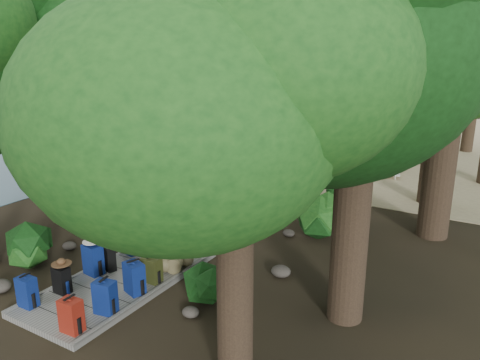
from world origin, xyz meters
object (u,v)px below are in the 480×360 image
Objects in this scene: backpack_left_c at (93,258)px; backpack_right_b at (105,295)px; backpack_left_a at (27,290)px; duffel_right_khaki at (176,262)px; backpack_right_c at (134,276)px; backpack_right_a at (71,314)px; suitcase_on_boardwalk at (109,258)px; lone_suitcase_on_sand at (325,164)px; backpack_left_b at (62,279)px; kayak at (280,147)px; backpack_right_d at (152,268)px; sun_lounger at (393,169)px; backpack_left_d at (131,242)px.

backpack_right_b is (1.40, -0.99, -0.03)m from backpack_left_c.
backpack_left_a is 3.09m from duffel_right_khaki.
backpack_left_c is at bearing -167.81° from backpack_right_c.
suitcase_on_boardwalk is at bearing 117.79° from backpack_right_a.
backpack_right_c is 1.22× the size of lone_suitcase_on_sand.
suitcase_on_boardwalk is (0.07, 1.22, -0.03)m from backpack_left_b.
backpack_left_a reaches higher than suitcase_on_boardwalk.
backpack_left_c is 14.20m from kayak.
backpack_right_d reaches higher than kayak.
kayak is (-3.62, 15.74, -0.28)m from backpack_right_a.
backpack_left_c is at bearing 85.88° from backpack_left_a.
backpack_left_b is 13.36m from sun_lounger.
backpack_left_b is at bearing 76.80° from backpack_left_a.
lone_suitcase_on_sand reaches higher than sun_lounger.
backpack_left_b reaches higher than sun_lounger.
kayak is (-2.43, 13.69, -0.22)m from suitcase_on_boardwalk.
backpack_left_a is at bearing -127.31° from backpack_right_d.
backpack_right_b is at bearing -28.47° from backpack_left_c.
backpack_left_d is at bearing 154.01° from backpack_right_c.
backpack_left_a is 12.93m from lone_suitcase_on_sand.
backpack_right_d is (-0.01, 0.54, -0.06)m from backpack_right_c.
backpack_left_b is 1.49m from backpack_right_c.
backpack_right_c is (0.01, 1.58, 0.02)m from backpack_right_a.
duffel_right_khaki is (0.09, 2.83, -0.16)m from backpack_right_a.
backpack_right_a is 13.00m from lone_suitcase_on_sand.
backpack_right_d is at bearing 23.39° from suitcase_on_boardwalk.
backpack_right_a is 13.89m from sun_lounger.
backpack_right_b reaches higher than backpack_left_a.
suitcase_on_boardwalk is at bearing -178.46° from backpack_right_d.
backpack_right_b is (1.33, -0.08, 0.05)m from backpack_left_b.
sun_lounger is at bearing 92.93° from suitcase_on_boardwalk.
suitcase_on_boardwalk is (-1.19, -0.08, -0.02)m from backpack_right_d.
backpack_left_b is at bearing -130.84° from backpack_right_c.
backpack_right_b is 15.44m from kayak.
backpack_left_d is at bearing 149.96° from duffel_right_khaki.
backpack_left_d is 11.38m from sun_lounger.
backpack_right_d is at bearing 82.18° from backpack_right_b.
backpack_right_a is at bearing -30.72° from backpack_left_b.
backpack_right_d is 1.20m from suitcase_on_boardwalk.
duffel_right_khaki is (1.46, -0.10, -0.11)m from backpack_left_d.
backpack_right_d is at bearing -123.27° from duffel_right_khaki.
backpack_left_a is 0.95× the size of backpack_right_b.
backpack_right_c reaches higher than kayak.
backpack_left_b is (0.14, 0.69, -0.03)m from backpack_left_a.
backpack_left_c reaches higher than sun_lounger.
backpack_right_b is at bearing -114.02° from sun_lounger.
kayak is (-2.28, 14.01, -0.32)m from backpack_left_c.
backpack_left_c is at bearing 125.26° from backpack_right_a.
backpack_left_a is at bearing -85.72° from backpack_left_c.
backpack_left_c is 1.42× the size of duffel_right_khaki.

